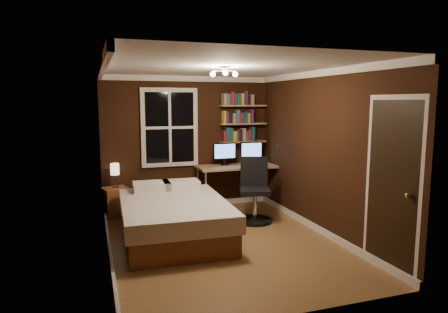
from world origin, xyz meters
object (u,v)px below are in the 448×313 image
object	(u,v)px
bed	(174,218)
monitor_right	(251,153)
bedside_lamp	(115,176)
radiator	(174,195)
desk	(242,168)
monitor_left	(225,154)
desk_lamp	(278,153)
nightstand	(116,202)
office_chair	(254,197)

from	to	relation	value
bed	monitor_right	bearing A→B (deg)	40.32
bedside_lamp	radiator	bearing A→B (deg)	7.78
desk	monitor_left	size ratio (longest dim) A/B	3.82
monitor_left	desk_lamp	bearing A→B (deg)	-14.88
nightstand	bedside_lamp	xyz separation A→B (m)	(0.00, 0.00, 0.48)
bed	desk	distance (m)	2.13
nightstand	office_chair	world-z (taller)	office_chair
radiator	monitor_left	distance (m)	1.23
radiator	desk	distance (m)	1.39
bed	nightstand	size ratio (longest dim) A/B	4.16
bed	nightstand	distance (m)	1.62
bed	nightstand	world-z (taller)	bed
monitor_left	office_chair	size ratio (longest dim) A/B	0.42
nightstand	desk	xyz separation A→B (m)	(2.35, -0.10, 0.50)
nightstand	bedside_lamp	bearing A→B (deg)	0.00
bed	bedside_lamp	bearing A→B (deg)	120.24
bedside_lamp	monitor_left	size ratio (longest dim) A/B	0.96
bedside_lamp	desk_lamp	distance (m)	3.05
desk	monitor_right	world-z (taller)	monitor_right
monitor_right	radiator	bearing A→B (deg)	174.08
radiator	monitor_right	bearing A→B (deg)	-5.92
bed	office_chair	xyz separation A→B (m)	(1.47, 0.41, 0.12)
monitor_right	desk_lamp	bearing A→B (deg)	-30.53
nightstand	monitor_left	bearing A→B (deg)	-13.92
desk	desk_lamp	bearing A→B (deg)	-14.88
monitor_left	office_chair	distance (m)	1.20
nightstand	bedside_lamp	size ratio (longest dim) A/B	1.20
bedside_lamp	desk_lamp	bearing A→B (deg)	-5.16
radiator	bed	bearing A→B (deg)	-101.49
bedside_lamp	radiator	world-z (taller)	bedside_lamp
bedside_lamp	desk	world-z (taller)	bedside_lamp
monitor_right	office_chair	world-z (taller)	monitor_right
desk	desk_lamp	distance (m)	0.75
radiator	desk_lamp	xyz separation A→B (m)	(1.95, -0.42, 0.77)
nightstand	radiator	size ratio (longest dim) A/B	0.96
monitor_right	desk	bearing A→B (deg)	-158.60
monitor_right	office_chair	size ratio (longest dim) A/B	0.42
bedside_lamp	radiator	distance (m)	1.18
nightstand	monitor_right	size ratio (longest dim) A/B	1.15
bedside_lamp	monitor_left	xyz separation A→B (m)	(2.03, -0.01, 0.30)
bedside_lamp	desk_lamp	xyz separation A→B (m)	(3.02, -0.27, 0.31)
bed	desk_lamp	size ratio (longest dim) A/B	4.92
monitor_left	office_chair	xyz separation A→B (m)	(0.20, -1.01, -0.61)
radiator	monitor_left	bearing A→B (deg)	-9.27
monitor_left	nightstand	bearing A→B (deg)	179.76
monitor_right	desk_lamp	world-z (taller)	desk_lamp
bed	monitor_left	xyz separation A→B (m)	(1.27, 1.42, 0.73)
nightstand	desk	size ratio (longest dim) A/B	0.30
bedside_lamp	office_chair	distance (m)	2.47
bed	bedside_lamp	distance (m)	1.67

